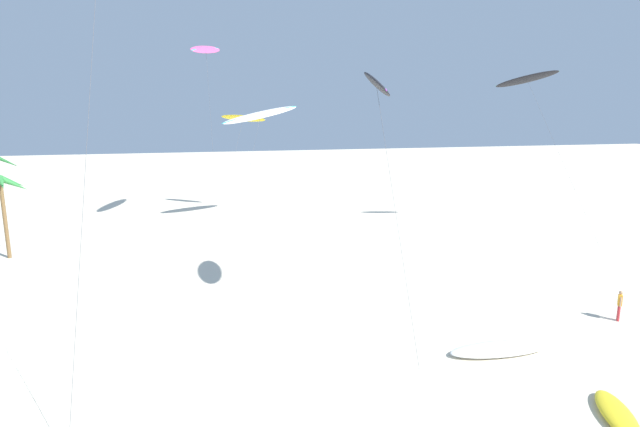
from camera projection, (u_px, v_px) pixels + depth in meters
palm_tree_1 at (1, 188)px, 39.71m from camera, size 3.93×3.97×6.73m
flying_kite_0 at (206, 49)px, 49.58m from camera, size 4.15×9.19×18.54m
flying_kite_1 at (260, 115)px, 52.10m from camera, size 8.40×10.59×12.49m
flying_kite_2 at (527, 79)px, 47.51m from camera, size 5.85×9.50×15.65m
flying_kite_4 at (376, 84)px, 26.80m from camera, size 2.01×9.03×14.11m
flying_kite_6 at (243, 118)px, 58.26m from camera, size 6.10×8.08×11.41m
grounded_kite_2 at (617, 414)px, 19.43m from camera, size 2.44×3.54×0.40m
grounded_kite_3 at (500, 349)px, 24.78m from camera, size 5.32×1.81×0.39m
person_foreground_walker at (620, 304)px, 28.40m from camera, size 0.34×0.42×1.76m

